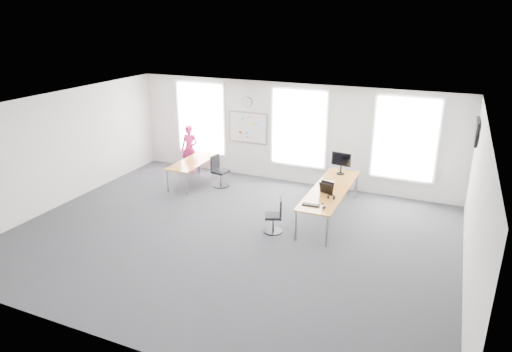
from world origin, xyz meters
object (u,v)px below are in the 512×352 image
at_px(desk_right, 330,191).
at_px(chair_left, 219,173).
at_px(person, 190,149).
at_px(keyboard, 311,205).
at_px(headphones, 331,197).
at_px(desk_left, 193,163).
at_px(monitor, 341,161).
at_px(chair_right, 275,218).

distance_m(desk_right, chair_left, 3.71).
distance_m(chair_left, person, 1.67).
height_order(keyboard, headphones, headphones).
relative_size(desk_left, monitor, 3.15).
xyz_separation_m(desk_right, monitor, (-0.03, 1.17, 0.41)).
xyz_separation_m(desk_left, monitor, (4.38, 0.44, 0.50)).
bearing_deg(person, desk_right, -24.81).
bearing_deg(monitor, person, -177.48).
distance_m(chair_right, keyboard, 0.92).
relative_size(chair_right, keyboard, 2.06).
xyz_separation_m(chair_right, chair_left, (-2.65, 2.18, 0.04)).
distance_m(desk_right, headphones, 0.67).
distance_m(chair_right, headphones, 1.40).
relative_size(person, keyboard, 3.77).
relative_size(desk_right, desk_left, 1.66).
relative_size(desk_right, chair_left, 3.40).
height_order(desk_right, chair_left, chair_left).
bearing_deg(chair_left, headphones, -103.89).
distance_m(chair_right, monitor, 2.75).
distance_m(person, keyboard, 5.66).
relative_size(chair_right, person, 0.55).
xyz_separation_m(chair_left, headphones, (3.78, -1.50, 0.41)).
bearing_deg(headphones, keyboard, -112.57).
height_order(chair_left, keyboard, chair_left).
bearing_deg(chair_right, person, -146.87).
distance_m(chair_right, person, 5.05).
relative_size(person, headphones, 8.65).
bearing_deg(desk_right, headphones, -73.41).
distance_m(desk_right, chair_right, 1.65).
bearing_deg(monitor, headphones, -75.63).
height_order(desk_left, chair_left, chair_left).
xyz_separation_m(keyboard, headphones, (0.32, 0.56, 0.04)).
xyz_separation_m(desk_left, keyboard, (4.27, -1.93, 0.14)).
relative_size(chair_left, keyboard, 2.29).
xyz_separation_m(headphones, monitor, (-0.21, 1.81, 0.32)).
distance_m(desk_left, keyboard, 4.69).
bearing_deg(keyboard, person, 143.64).
height_order(desk_right, keyboard, keyboard).
height_order(person, monitor, person).
xyz_separation_m(person, keyboard, (4.91, -2.81, 0.01)).
height_order(keyboard, monitor, monitor).
relative_size(desk_left, person, 1.24).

